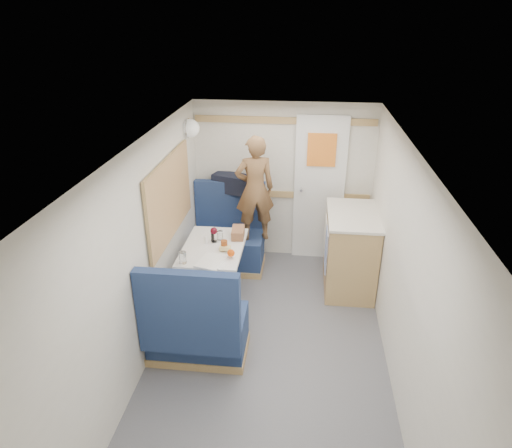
# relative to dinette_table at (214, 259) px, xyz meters

# --- Properties ---
(floor) EXTENTS (4.50, 4.50, 0.00)m
(floor) POSITION_rel_dinette_table_xyz_m (0.65, -1.00, -0.57)
(floor) COLOR #515156
(floor) RESTS_ON ground
(ceiling) EXTENTS (4.50, 4.50, 0.00)m
(ceiling) POSITION_rel_dinette_table_xyz_m (0.65, -1.00, 1.43)
(ceiling) COLOR silver
(ceiling) RESTS_ON wall_back
(wall_back) EXTENTS (2.20, 0.02, 2.00)m
(wall_back) POSITION_rel_dinette_table_xyz_m (0.65, 1.25, 0.43)
(wall_back) COLOR silver
(wall_back) RESTS_ON floor
(wall_left) EXTENTS (0.02, 4.50, 2.00)m
(wall_left) POSITION_rel_dinette_table_xyz_m (-0.45, -1.00, 0.43)
(wall_left) COLOR silver
(wall_left) RESTS_ON floor
(wall_right) EXTENTS (0.02, 4.50, 2.00)m
(wall_right) POSITION_rel_dinette_table_xyz_m (1.75, -1.00, 0.43)
(wall_right) COLOR silver
(wall_right) RESTS_ON floor
(oak_trim_low) EXTENTS (2.15, 0.02, 0.08)m
(oak_trim_low) POSITION_rel_dinette_table_xyz_m (0.65, 1.23, 0.28)
(oak_trim_low) COLOR #A67B4B
(oak_trim_low) RESTS_ON wall_back
(oak_trim_high) EXTENTS (2.15, 0.02, 0.08)m
(oak_trim_high) POSITION_rel_dinette_table_xyz_m (0.65, 1.23, 1.21)
(oak_trim_high) COLOR #A67B4B
(oak_trim_high) RESTS_ON wall_back
(side_window) EXTENTS (0.04, 1.30, 0.72)m
(side_window) POSITION_rel_dinette_table_xyz_m (-0.43, 0.00, 0.68)
(side_window) COLOR #99A68D
(side_window) RESTS_ON wall_left
(rear_door) EXTENTS (0.62, 0.12, 1.86)m
(rear_door) POSITION_rel_dinette_table_xyz_m (1.10, 1.22, 0.41)
(rear_door) COLOR white
(rear_door) RESTS_ON wall_back
(dinette_table) EXTENTS (0.62, 0.92, 0.72)m
(dinette_table) POSITION_rel_dinette_table_xyz_m (0.00, 0.00, 0.00)
(dinette_table) COLOR white
(dinette_table) RESTS_ON floor
(bench_far) EXTENTS (0.90, 0.59, 1.05)m
(bench_far) POSITION_rel_dinette_table_xyz_m (-0.00, 0.86, -0.27)
(bench_far) COLOR navy
(bench_far) RESTS_ON floor
(bench_near) EXTENTS (0.90, 0.59, 1.05)m
(bench_near) POSITION_rel_dinette_table_xyz_m (-0.00, -0.86, -0.27)
(bench_near) COLOR navy
(bench_near) RESTS_ON floor
(ledge) EXTENTS (0.90, 0.14, 0.04)m
(ledge) POSITION_rel_dinette_table_xyz_m (-0.00, 1.12, 0.31)
(ledge) COLOR #A67B4B
(ledge) RESTS_ON bench_far
(dome_light) EXTENTS (0.20, 0.20, 0.20)m
(dome_light) POSITION_rel_dinette_table_xyz_m (-0.39, 0.85, 1.18)
(dome_light) COLOR white
(dome_light) RESTS_ON wall_left
(galley_counter) EXTENTS (0.57, 0.92, 0.92)m
(galley_counter) POSITION_rel_dinette_table_xyz_m (1.47, 0.55, -0.10)
(galley_counter) COLOR #A67B4B
(galley_counter) RESTS_ON floor
(person) EXTENTS (0.53, 0.42, 1.26)m
(person) POSITION_rel_dinette_table_xyz_m (0.35, 0.77, 0.51)
(person) COLOR brown
(person) RESTS_ON bench_far
(duffel_bag) EXTENTS (0.51, 0.37, 0.22)m
(duffel_bag) POSITION_rel_dinette_table_xyz_m (0.02, 1.12, 0.45)
(duffel_bag) COLOR black
(duffel_bag) RESTS_ON ledge
(tray) EXTENTS (0.30, 0.35, 0.02)m
(tray) POSITION_rel_dinette_table_xyz_m (0.05, -0.33, 0.16)
(tray) COLOR white
(tray) RESTS_ON dinette_table
(orange_fruit) EXTENTS (0.08, 0.08, 0.08)m
(orange_fruit) POSITION_rel_dinette_table_xyz_m (0.22, -0.23, 0.21)
(orange_fruit) COLOR orange
(orange_fruit) RESTS_ON tray
(cheese_block) EXTENTS (0.11, 0.07, 0.04)m
(cheese_block) POSITION_rel_dinette_table_xyz_m (0.14, -0.09, 0.19)
(cheese_block) COLOR #D4BC7A
(cheese_block) RESTS_ON tray
(wine_glass) EXTENTS (0.08, 0.08, 0.17)m
(wine_glass) POSITION_rel_dinette_table_xyz_m (-0.01, 0.10, 0.28)
(wine_glass) COLOR white
(wine_glass) RESTS_ON dinette_table
(tumbler_left) EXTENTS (0.07, 0.07, 0.12)m
(tumbler_left) POSITION_rel_dinette_table_xyz_m (-0.23, -0.38, 0.21)
(tumbler_left) COLOR white
(tumbler_left) RESTS_ON dinette_table
(tumbler_right) EXTENTS (0.06, 0.06, 0.10)m
(tumbler_right) POSITION_rel_dinette_table_xyz_m (0.05, 0.15, 0.21)
(tumbler_right) COLOR white
(tumbler_right) RESTS_ON dinette_table
(beer_glass) EXTENTS (0.07, 0.07, 0.11)m
(beer_glass) POSITION_rel_dinette_table_xyz_m (0.13, -0.07, 0.21)
(beer_glass) COLOR brown
(beer_glass) RESTS_ON dinette_table
(pepper_grinder) EXTENTS (0.04, 0.04, 0.10)m
(pepper_grinder) POSITION_rel_dinette_table_xyz_m (-0.03, 0.11, 0.20)
(pepper_grinder) COLOR black
(pepper_grinder) RESTS_ON dinette_table
(salt_grinder) EXTENTS (0.03, 0.03, 0.08)m
(salt_grinder) POSITION_rel_dinette_table_xyz_m (-0.09, 0.05, 0.19)
(salt_grinder) COLOR white
(salt_grinder) RESTS_ON dinette_table
(bread_loaf) EXTENTS (0.15, 0.25, 0.10)m
(bread_loaf) POSITION_rel_dinette_table_xyz_m (0.22, 0.24, 0.20)
(bread_loaf) COLOR brown
(bread_loaf) RESTS_ON dinette_table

